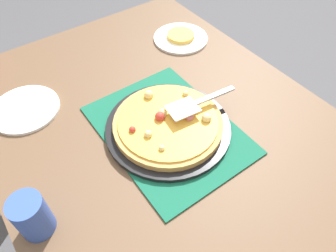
{
  "coord_description": "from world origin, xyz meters",
  "views": [
    {
      "loc": [
        -0.51,
        0.36,
        1.49
      ],
      "look_at": [
        0.0,
        0.0,
        0.77
      ],
      "focal_mm": 33.62,
      "sensor_mm": 36.0,
      "label": 1
    }
  ],
  "objects_px": {
    "plate_side": "(25,109)",
    "cup_near": "(32,216)",
    "pizza_pan": "(168,128)",
    "pizza": "(168,123)",
    "plate_far_right": "(181,38)",
    "pizza_server": "(196,103)",
    "served_slice_right": "(181,35)"
  },
  "relations": [
    {
      "from": "plate_far_right",
      "to": "cup_near",
      "type": "height_order",
      "value": "cup_near"
    },
    {
      "from": "pizza_server",
      "to": "cup_near",
      "type": "bearing_deg",
      "value": 96.08
    },
    {
      "from": "pizza_pan",
      "to": "pizza_server",
      "type": "relative_size",
      "value": 1.63
    },
    {
      "from": "pizza_pan",
      "to": "plate_side",
      "type": "relative_size",
      "value": 1.73
    },
    {
      "from": "plate_far_right",
      "to": "plate_side",
      "type": "relative_size",
      "value": 1.0
    },
    {
      "from": "pizza",
      "to": "cup_near",
      "type": "bearing_deg",
      "value": 98.95
    },
    {
      "from": "pizza",
      "to": "plate_side",
      "type": "distance_m",
      "value": 0.47
    },
    {
      "from": "plate_side",
      "to": "cup_near",
      "type": "bearing_deg",
      "value": 165.3
    },
    {
      "from": "cup_near",
      "to": "pizza_server",
      "type": "height_order",
      "value": "cup_near"
    },
    {
      "from": "plate_side",
      "to": "pizza_server",
      "type": "relative_size",
      "value": 0.94
    },
    {
      "from": "plate_far_right",
      "to": "pizza_pan",
      "type": "bearing_deg",
      "value": 138.18
    },
    {
      "from": "pizza_pan",
      "to": "plate_side",
      "type": "bearing_deg",
      "value": 43.68
    },
    {
      "from": "pizza",
      "to": "plate_side",
      "type": "xyz_separation_m",
      "value": [
        0.34,
        0.33,
        -0.03
      ]
    },
    {
      "from": "plate_side",
      "to": "pizza_server",
      "type": "distance_m",
      "value": 0.55
    },
    {
      "from": "pizza_pan",
      "to": "served_slice_right",
      "type": "distance_m",
      "value": 0.49
    },
    {
      "from": "pizza_server",
      "to": "plate_far_right",
      "type": "bearing_deg",
      "value": -31.41
    },
    {
      "from": "plate_far_right",
      "to": "pizza_server",
      "type": "height_order",
      "value": "pizza_server"
    },
    {
      "from": "plate_side",
      "to": "pizza",
      "type": "bearing_deg",
      "value": -136.19
    },
    {
      "from": "served_slice_right",
      "to": "cup_near",
      "type": "xyz_separation_m",
      "value": [
        -0.43,
        0.76,
        0.04
      ]
    },
    {
      "from": "plate_far_right",
      "to": "pizza_server",
      "type": "xyz_separation_m",
      "value": [
        -0.38,
        0.23,
        0.07
      ]
    },
    {
      "from": "pizza",
      "to": "pizza_server",
      "type": "distance_m",
      "value": 0.1
    },
    {
      "from": "plate_far_right",
      "to": "served_slice_right",
      "type": "xyz_separation_m",
      "value": [
        0.0,
        0.0,
        0.01
      ]
    },
    {
      "from": "plate_far_right",
      "to": "cup_near",
      "type": "relative_size",
      "value": 1.83
    },
    {
      "from": "pizza_pan",
      "to": "pizza_server",
      "type": "height_order",
      "value": "pizza_server"
    },
    {
      "from": "pizza",
      "to": "cup_near",
      "type": "xyz_separation_m",
      "value": [
        -0.07,
        0.43,
        0.03
      ]
    },
    {
      "from": "plate_side",
      "to": "cup_near",
      "type": "distance_m",
      "value": 0.43
    },
    {
      "from": "cup_near",
      "to": "plate_far_right",
      "type": "bearing_deg",
      "value": -60.33
    },
    {
      "from": "pizza",
      "to": "plate_far_right",
      "type": "bearing_deg",
      "value": -41.83
    },
    {
      "from": "plate_side",
      "to": "cup_near",
      "type": "xyz_separation_m",
      "value": [
        -0.41,
        0.11,
        0.06
      ]
    },
    {
      "from": "plate_side",
      "to": "pizza_server",
      "type": "bearing_deg",
      "value": -129.78
    },
    {
      "from": "pizza_pan",
      "to": "cup_near",
      "type": "relative_size",
      "value": 3.17
    },
    {
      "from": "pizza_pan",
      "to": "served_slice_right",
      "type": "relative_size",
      "value": 3.45
    }
  ]
}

